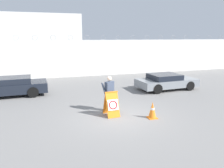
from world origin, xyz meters
TOP-DOWN VIEW (x-y plane):
  - ground_plane at (0.00, 0.00)m, footprint 90.00×90.00m
  - perimeter_wall at (-0.00, 11.15)m, footprint 36.00×0.30m
  - building_block at (-4.05, 14.91)m, footprint 8.98×6.06m
  - barricade_sign at (-0.24, 0.17)m, footprint 0.65×0.85m
  - security_guard at (-0.15, 0.84)m, footprint 0.70×0.39m
  - traffic_cone_near at (1.47, -0.71)m, footprint 0.42×0.42m
  - parked_car_front_coupe at (-5.39, 5.46)m, footprint 4.73×2.07m
  - parked_car_far_side at (5.07, 4.11)m, footprint 4.34×2.20m

SIDE VIEW (x-z plane):
  - ground_plane at x=0.00m, z-range 0.00..0.00m
  - traffic_cone_near at x=1.47m, z-range 0.00..0.78m
  - parked_car_far_side at x=5.07m, z-range 0.02..1.13m
  - barricade_sign at x=-0.24m, z-range 0.00..1.18m
  - parked_car_front_coupe at x=-5.39m, z-range 0.02..1.22m
  - security_guard at x=-0.15m, z-range 0.11..1.91m
  - perimeter_wall at x=0.00m, z-range -0.22..3.63m
  - building_block at x=-4.05m, z-range 0.00..5.80m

